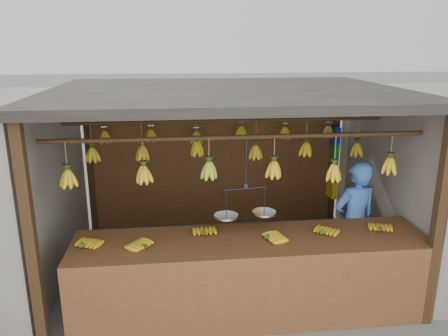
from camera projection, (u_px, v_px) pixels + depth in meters
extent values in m
plane|color=#5B5B57|center=(226.00, 265.00, 5.99)|extent=(80.00, 80.00, 0.00)
cube|color=black|center=(31.00, 243.00, 4.03)|extent=(0.10, 0.10, 2.30)
cube|color=black|center=(438.00, 224.00, 4.46)|extent=(0.10, 0.10, 2.30)
cube|color=black|center=(90.00, 160.00, 6.89)|extent=(0.10, 0.10, 2.30)
cube|color=black|center=(334.00, 153.00, 7.33)|extent=(0.10, 0.10, 2.30)
cube|color=black|center=(227.00, 92.00, 5.35)|extent=(4.30, 3.30, 0.10)
cylinder|color=black|center=(238.00, 137.00, 4.49)|extent=(4.00, 0.05, 0.05)
cylinder|color=black|center=(227.00, 121.00, 5.44)|extent=(4.00, 0.05, 0.05)
cylinder|color=black|center=(219.00, 109.00, 6.40)|extent=(4.00, 0.05, 0.05)
cube|color=#57321A|center=(216.00, 171.00, 7.18)|extent=(4.00, 0.06, 1.80)
cube|color=#57321A|center=(251.00, 242.00, 4.72)|extent=(3.84, 0.85, 0.08)
cube|color=#57321A|center=(258.00, 297.00, 4.43)|extent=(3.84, 0.04, 0.90)
cube|color=black|center=(75.00, 310.00, 4.29)|extent=(0.07, 0.07, 0.82)
cube|color=black|center=(424.00, 287.00, 4.68)|extent=(0.07, 0.07, 0.82)
cube|color=black|center=(89.00, 271.00, 5.01)|extent=(0.07, 0.07, 0.82)
cube|color=black|center=(390.00, 255.00, 5.40)|extent=(0.07, 0.07, 0.82)
ellipsoid|color=gold|center=(84.00, 247.00, 4.45)|extent=(0.26, 0.29, 0.06)
ellipsoid|color=gold|center=(146.00, 247.00, 4.45)|extent=(0.30, 0.29, 0.06)
ellipsoid|color=gold|center=(205.00, 234.00, 4.75)|extent=(0.19, 0.25, 0.06)
ellipsoid|color=gold|center=(268.00, 239.00, 4.64)|extent=(0.28, 0.24, 0.06)
ellipsoid|color=gold|center=(324.00, 233.00, 4.76)|extent=(0.29, 0.30, 0.06)
ellipsoid|color=gold|center=(382.00, 230.00, 4.84)|extent=(0.24, 0.28, 0.06)
ellipsoid|color=gold|center=(68.00, 178.00, 4.38)|extent=(0.16, 0.16, 0.28)
ellipsoid|color=gold|center=(144.00, 175.00, 4.51)|extent=(0.16, 0.16, 0.28)
ellipsoid|color=#92A523|center=(209.00, 170.00, 4.52)|extent=(0.16, 0.16, 0.28)
ellipsoid|color=gold|center=(274.00, 170.00, 4.64)|extent=(0.16, 0.16, 0.28)
ellipsoid|color=gold|center=(333.00, 173.00, 4.68)|extent=(0.16, 0.16, 0.28)
ellipsoid|color=gold|center=(389.00, 166.00, 4.79)|extent=(0.16, 0.16, 0.28)
ellipsoid|color=gold|center=(93.00, 155.00, 5.34)|extent=(0.16, 0.16, 0.28)
ellipsoid|color=gold|center=(142.00, 153.00, 5.40)|extent=(0.16, 0.16, 0.28)
ellipsoid|color=gold|center=(197.00, 149.00, 5.51)|extent=(0.16, 0.16, 0.28)
ellipsoid|color=gold|center=(256.00, 152.00, 5.60)|extent=(0.16, 0.16, 0.28)
ellipsoid|color=gold|center=(306.00, 149.00, 5.66)|extent=(0.16, 0.16, 0.28)
ellipsoid|color=gold|center=(357.00, 150.00, 5.79)|extent=(0.16, 0.16, 0.28)
ellipsoid|color=gold|center=(105.00, 137.00, 6.29)|extent=(0.16, 0.16, 0.28)
ellipsoid|color=gold|center=(151.00, 136.00, 6.38)|extent=(0.16, 0.16, 0.28)
ellipsoid|color=gold|center=(197.00, 137.00, 6.50)|extent=(0.16, 0.16, 0.28)
ellipsoid|color=gold|center=(241.00, 132.00, 6.55)|extent=(0.16, 0.16, 0.28)
ellipsoid|color=gold|center=(285.00, 133.00, 6.65)|extent=(0.16, 0.16, 0.28)
ellipsoid|color=#92A523|center=(328.00, 132.00, 6.66)|extent=(0.16, 0.16, 0.28)
cylinder|color=black|center=(246.00, 163.00, 4.57)|extent=(0.02, 0.02, 0.56)
cylinder|color=black|center=(246.00, 189.00, 4.65)|extent=(0.47, 0.08, 0.02)
cylinder|color=silver|center=(226.00, 216.00, 4.69)|extent=(0.25, 0.25, 0.02)
cylinder|color=silver|center=(264.00, 213.00, 4.78)|extent=(0.25, 0.25, 0.02)
imported|color=#3359A5|center=(354.00, 223.00, 5.36)|extent=(0.65, 0.50, 1.59)
cube|color=#1426BF|center=(335.00, 137.00, 7.09)|extent=(0.08, 0.26, 0.34)
cube|color=#199926|center=(334.00, 153.00, 7.16)|extent=(0.08, 0.26, 0.34)
cube|color=red|center=(333.00, 171.00, 7.25)|extent=(0.08, 0.26, 0.34)
cube|color=yellow|center=(332.00, 187.00, 7.33)|extent=(0.08, 0.26, 0.34)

